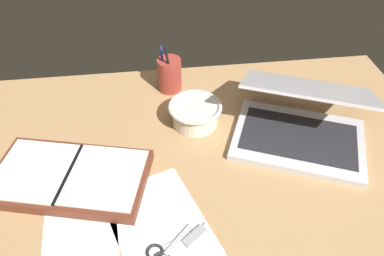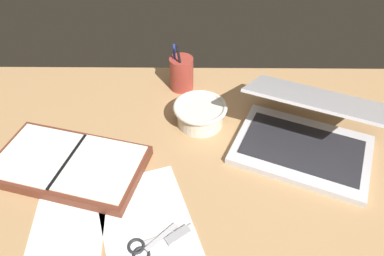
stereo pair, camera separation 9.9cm
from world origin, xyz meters
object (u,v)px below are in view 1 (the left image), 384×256
bowl (195,113)px  pen_cup (169,75)px  planner (70,177)px  scissors (163,252)px  laptop (302,122)px

bowl → pen_cup: bearing=108.4°
pen_cup → planner: pen_cup is taller
bowl → scissors: size_ratio=1.35×
laptop → bowl: 30.15cm
pen_cup → scissors: 59.47cm
planner → scissors: bearing=-31.7°
scissors → pen_cup: bearing=49.9°
pen_cup → planner: 45.99cm
planner → laptop: bearing=22.8°
laptop → pen_cup: bearing=165.2°
bowl → planner: (-34.02, -18.38, -2.15)cm
bowl → scissors: (-12.28, -41.09, -3.33)cm
planner → bowl: bearing=43.0°
pen_cup → scissors: pen_cup is taller
bowl → scissors: 43.01cm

